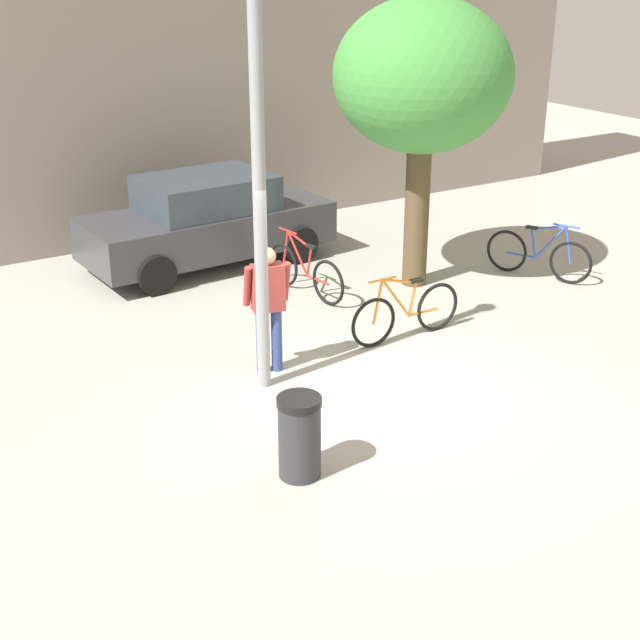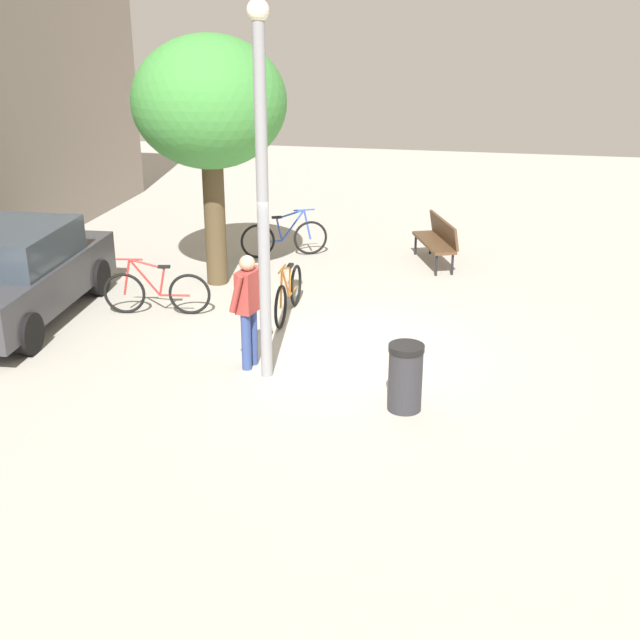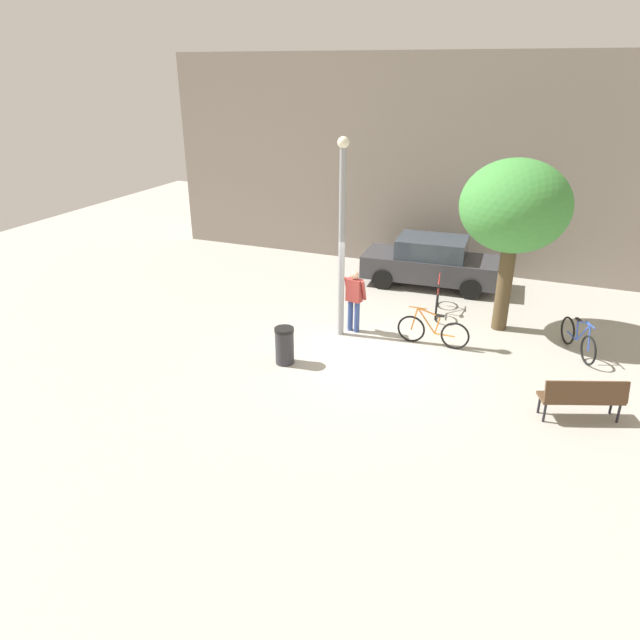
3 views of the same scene
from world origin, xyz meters
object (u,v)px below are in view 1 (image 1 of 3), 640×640
at_px(trash_bin, 299,437).
at_px(parked_car_charcoal, 207,221).
at_px(bicycle_red, 305,272).
at_px(plaza_tree, 423,79).
at_px(lamppost, 259,168).
at_px(person_by_lamppost, 268,301).
at_px(bicycle_orange, 406,313).
at_px(bicycle_blue, 539,255).

bearing_deg(trash_bin, parked_car_charcoal, 72.79).
bearing_deg(bicycle_red, plaza_tree, -15.51).
bearing_deg(lamppost, bicycle_red, 50.08).
height_order(plaza_tree, bicycle_red, plaza_tree).
height_order(person_by_lamppost, trash_bin, person_by_lamppost).
relative_size(bicycle_orange, trash_bin, 2.02).
bearing_deg(parked_car_charcoal, person_by_lamppost, -104.79).
relative_size(bicycle_red, trash_bin, 2.00).
height_order(bicycle_red, parked_car_charcoal, parked_car_charcoal).
relative_size(lamppost, plaza_tree, 1.12).
relative_size(bicycle_blue, bicycle_red, 0.93).
relative_size(plaza_tree, parked_car_charcoal, 1.04).
bearing_deg(plaza_tree, person_by_lamppost, -155.52).
bearing_deg(trash_bin, person_by_lamppost, 68.54).
xyz_separation_m(plaza_tree, trash_bin, (-4.47, -3.94, -2.80)).
xyz_separation_m(bicycle_blue, parked_car_charcoal, (-4.35, 3.45, 0.39)).
bearing_deg(lamppost, plaza_tree, 26.97).
xyz_separation_m(lamppost, trash_bin, (-0.66, -2.00, -2.29)).
relative_size(bicycle_blue, trash_bin, 1.86).
height_order(lamppost, bicycle_red, lamppost).
relative_size(parked_car_charcoal, trash_bin, 4.78).
xyz_separation_m(bicycle_blue, bicycle_orange, (-3.36, -0.86, 0.00)).
bearing_deg(parked_car_charcoal, plaza_tree, -46.95).
bearing_deg(parked_car_charcoal, lamppost, -106.72).
distance_m(bicycle_blue, bicycle_red, 3.92).
distance_m(plaza_tree, bicycle_orange, 3.64).
xyz_separation_m(bicycle_orange, bicycle_red, (-0.32, 2.19, 0.00)).
relative_size(person_by_lamppost, bicycle_red, 0.93).
height_order(plaza_tree, trash_bin, plaza_tree).
bearing_deg(trash_bin, plaza_tree, 41.41).
bearing_deg(bicycle_red, bicycle_orange, -81.65).
distance_m(parked_car_charcoal, trash_bin, 6.86).
bearing_deg(person_by_lamppost, lamppost, -128.13).
xyz_separation_m(plaza_tree, bicycle_red, (-1.77, 0.49, -2.87)).
distance_m(bicycle_blue, trash_bin, 7.09).
distance_m(lamppost, person_by_lamppost, 1.82).
distance_m(person_by_lamppost, trash_bin, 2.55).
relative_size(plaza_tree, trash_bin, 4.95).
distance_m(person_by_lamppost, plaza_tree, 4.53).
distance_m(lamppost, trash_bin, 3.11).
xyz_separation_m(lamppost, bicycle_blue, (5.72, 1.10, -2.36)).
height_order(bicycle_blue, bicycle_red, same).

